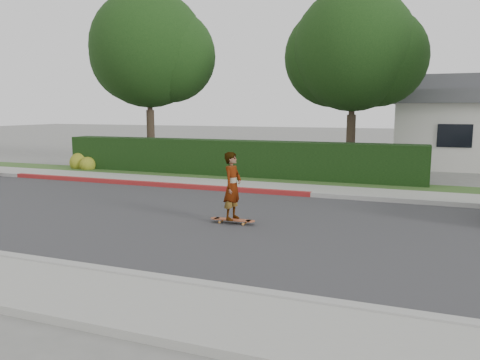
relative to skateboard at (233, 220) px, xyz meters
The scene contains 14 objects.
ground 0.10m from the skateboard, 72.98° to the left, with size 120.00×120.00×0.00m, color slate.
road 0.10m from the skateboard, 72.98° to the left, with size 60.00×8.00×0.01m, color #2D2D30.
curb_near 4.08m from the skateboard, 89.90° to the right, with size 60.00×0.20×0.15m, color #9E9E99.
sidewalk_near 4.98m from the skateboard, 89.92° to the right, with size 60.00×1.60×0.12m, color gray.
curb_far 4.12m from the skateboard, 89.91° to the left, with size 60.00×0.20×0.15m, color #9E9E99.
curb_red_section 6.47m from the skateboard, 140.46° to the left, with size 12.00×0.21×0.15m, color maroon.
sidewalk_far 5.02m from the skateboard, 89.92° to the left, with size 60.00×1.60×0.12m, color gray.
planting_strip 6.62m from the skateboard, 89.94° to the left, with size 60.00×1.60×0.10m, color #2D4C1E.
hedge 7.85m from the skateboard, 112.51° to the left, with size 15.00×1.00×1.50m, color black.
flowering_shrub 12.07m from the skateboard, 145.95° to the left, with size 1.40×1.00×0.90m.
tree_left 12.61m from the skateboard, 130.76° to the left, with size 5.99×5.21×8.00m.
tree_center 10.50m from the skateboard, 80.79° to the left, with size 5.66×4.84×7.44m.
skateboard is the anchor object (origin of this frame).
skateboarder 0.83m from the skateboard, 146.31° to the right, with size 0.59×0.39×1.62m, color white.
Camera 1 is at (4.10, -10.20, 2.74)m, focal length 35.00 mm.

